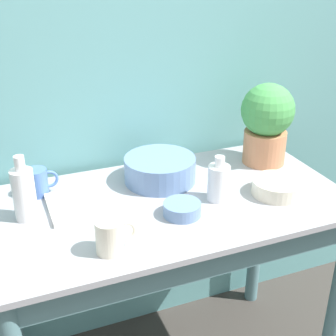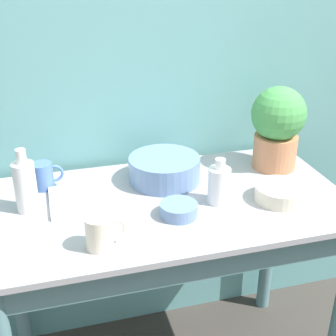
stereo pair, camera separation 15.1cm
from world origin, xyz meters
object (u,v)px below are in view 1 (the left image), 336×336
Objects in this scene: mug_blue at (38,182)px; mug_cream at (111,236)px; bottle_short at (219,182)px; tray_board at (82,204)px; bowl_small_cream at (277,187)px; potted_plant at (267,121)px; bowl_wash_large at (160,169)px; bowl_small_blue at (182,209)px; bottle_tall at (24,193)px.

mug_blue is 0.94× the size of mug_cream.
tray_board is (-0.43, 0.12, -0.06)m from bottle_short.
bowl_small_cream is 0.80× the size of tray_board.
mug_cream is 0.63m from bowl_small_cream.
potted_plant is 0.30m from bowl_small_cream.
bottle_short reaches higher than bowl_wash_large.
tray_board is (0.12, -0.13, -0.04)m from mug_blue.
bowl_wash_large is 0.45m from mug_cream.
mug_cream reaches higher than bowl_small_cream.
bottle_short is at bearing -146.46° from potted_plant.
bowl_small_cream is 0.36m from bowl_small_blue.
bowl_wash_large is 1.21× the size of bottle_tall.
bottle_tall reaches higher than bottle_short.
bowl_wash_large is at bearing -179.67° from potted_plant.
mug_cream is (-0.28, -0.35, 0.00)m from bowl_wash_large.
bowl_wash_large is 0.24m from bottle_short.
mug_cream is (-0.71, -0.35, -0.12)m from potted_plant.
bowl_small_blue is 0.56× the size of tray_board.
potted_plant is 1.47× the size of tray_board.
bowl_small_blue is (-0.45, -0.25, -0.15)m from potted_plant.
bottle_tall is at bearing 169.08° from bowl_small_cream.
tray_board is at bearing 94.69° from mug_cream.
bowl_wash_large is 2.20× the size of mug_cream.
mug_cream reaches higher than bowl_small_blue.
bottle_tall reaches higher than bowl_small_cream.
bottle_tall is at bearing 169.28° from bottle_short.
mug_cream is at bearing -153.64° from potted_plant.
potted_plant is 0.81m from mug_cream.
bowl_wash_large reaches higher than tray_board.
bowl_wash_large is at bearing 14.03° from tray_board.
tray_board is at bearing -173.96° from potted_plant.
potted_plant is 0.38m from bottle_short.
mug_cream reaches higher than bowl_wash_large.
bowl_small_blue is at bearing -19.62° from bottle_tall.
bottle_short is 1.35× the size of mug_cream.
bottle_tall is 1.77× the size of bowl_small_blue.
mug_blue is at bearing 131.49° from tray_board.
bowl_small_cream is at bearing -14.44° from tray_board.
bowl_small_blue is at bearing 22.08° from mug_cream.
bowl_small_cream is (0.34, -0.24, -0.02)m from bowl_wash_large.
potted_plant reaches higher than mug_blue.
bowl_wash_large is 0.49m from bottle_tall.
bowl_small_blue is (0.46, -0.16, -0.07)m from bottle_tall.
bottle_short is at bearing 20.42° from mug_cream.
bottle_short is at bearing -24.88° from mug_blue.
potted_plant is 2.71× the size of mug_cream.
bottle_short reaches higher than bowl_small_blue.
potted_plant is 0.76m from tray_board.
potted_plant is at bearing 33.54° from bottle_short.
potted_plant is 0.54m from bowl_small_blue.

